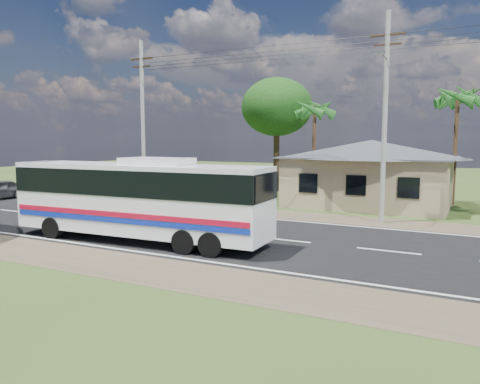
# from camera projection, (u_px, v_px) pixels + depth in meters

# --- Properties ---
(ground) EXTENTS (120.00, 120.00, 0.00)m
(ground) POSITION_uv_depth(u_px,v_px,m) (284.00, 240.00, 20.74)
(ground) COLOR #2F4518
(ground) RESTS_ON ground
(road) EXTENTS (120.00, 16.00, 0.03)m
(road) POSITION_uv_depth(u_px,v_px,m) (284.00, 240.00, 20.74)
(road) COLOR black
(road) RESTS_ON ground
(house) EXTENTS (12.40, 10.00, 5.00)m
(house) POSITION_uv_depth(u_px,v_px,m) (371.00, 166.00, 31.44)
(house) COLOR tan
(house) RESTS_ON ground
(utility_poles) EXTENTS (32.80, 2.22, 11.00)m
(utility_poles) POSITION_uv_depth(u_px,v_px,m) (378.00, 114.00, 24.58)
(utility_poles) COLOR #9E9E99
(utility_poles) RESTS_ON ground
(palm_mid) EXTENTS (2.80, 2.80, 8.20)m
(palm_mid) POSITION_uv_depth(u_px,v_px,m) (458.00, 98.00, 30.86)
(palm_mid) COLOR #47301E
(palm_mid) RESTS_ON ground
(palm_far) EXTENTS (2.80, 2.80, 7.70)m
(palm_far) POSITION_uv_depth(u_px,v_px,m) (315.00, 110.00, 35.92)
(palm_far) COLOR #47301E
(palm_far) RESTS_ON ground
(tree_behind_house) EXTENTS (6.00, 6.00, 9.61)m
(tree_behind_house) POSITION_uv_depth(u_px,v_px,m) (277.00, 107.00, 39.46)
(tree_behind_house) COLOR #47301E
(tree_behind_house) RESTS_ON ground
(coach_bus) EXTENTS (11.98, 3.12, 3.69)m
(coach_bus) POSITION_uv_depth(u_px,v_px,m) (139.00, 194.00, 20.23)
(coach_bus) COLOR silver
(coach_bus) RESTS_ON ground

